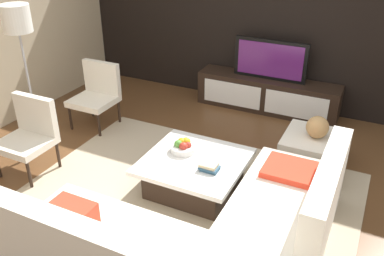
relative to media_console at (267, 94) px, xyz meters
The scene contains 14 objects.
ground_plane 2.41m from the media_console, 90.00° to the right, with size 14.00×14.00×0.00m, color brown.
feature_wall_back 1.19m from the media_console, 90.00° to the left, with size 6.40×0.12×2.80m, color black.
area_rug 2.41m from the media_console, 92.39° to the right, with size 3.41×2.44×0.01m, color tan.
media_console is the anchor object (origin of this frame).
television 0.54m from the media_console, 90.00° to the left, with size 1.06×0.06×0.58m.
sectional_couch 3.31m from the media_console, 81.38° to the right, with size 2.30×2.30×0.85m.
coffee_table 2.30m from the media_console, 92.49° to the right, with size 1.04×1.00×0.38m.
accent_chair_near 3.36m from the media_console, 125.53° to the right, with size 0.56×0.53×0.87m.
floor_lamp 3.50m from the media_console, 139.13° to the right, with size 0.34×0.34×1.73m.
ottoman 1.60m from the media_console, 53.53° to the right, with size 0.70×0.70×0.40m, color silver.
fruit_bowl 2.22m from the media_console, 97.34° to the right, with size 0.28×0.28×0.14m.
accent_chair_far 2.48m from the media_console, 143.78° to the right, with size 0.56×0.54×0.87m.
decorative_ball 1.62m from the media_console, 53.53° to the right, with size 0.25×0.25×0.25m, color #AD8451.
book_stack 2.42m from the media_console, 87.16° to the right, with size 0.19×0.14×0.07m.
Camera 1 is at (1.49, -3.21, 2.70)m, focal length 38.74 mm.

